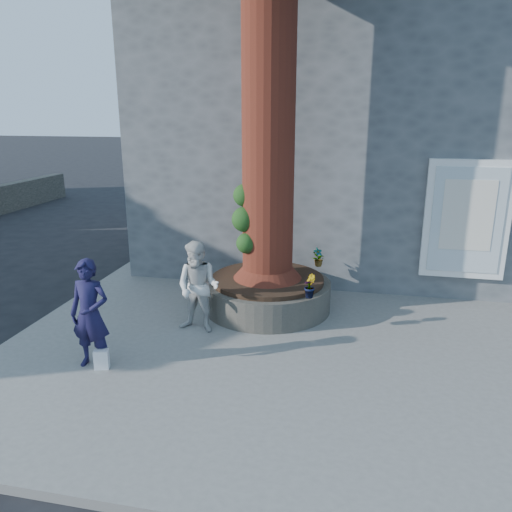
# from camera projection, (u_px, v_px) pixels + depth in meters

# --- Properties ---
(ground) EXTENTS (120.00, 120.00, 0.00)m
(ground) POSITION_uv_depth(u_px,v_px,m) (191.00, 360.00, 7.55)
(ground) COLOR black
(ground) RESTS_ON ground
(pavement) EXTENTS (9.00, 8.00, 0.12)m
(pavement) POSITION_uv_depth(u_px,v_px,m) (298.00, 337.00, 8.17)
(pavement) COLOR slate
(pavement) RESTS_ON ground
(yellow_line) EXTENTS (0.10, 30.00, 0.01)m
(yellow_line) POSITION_uv_depth(u_px,v_px,m) (50.00, 317.00, 9.10)
(yellow_line) COLOR yellow
(yellow_line) RESTS_ON ground
(stone_shop) EXTENTS (10.30, 8.30, 6.30)m
(stone_shop) POSITION_uv_depth(u_px,v_px,m) (370.00, 129.00, 12.92)
(stone_shop) COLOR #505455
(stone_shop) RESTS_ON ground
(planter) EXTENTS (2.30, 2.30, 0.60)m
(planter) POSITION_uv_depth(u_px,v_px,m) (267.00, 293.00, 9.15)
(planter) COLOR black
(planter) RESTS_ON pavement
(man) EXTENTS (0.58, 0.38, 1.58)m
(man) POSITION_uv_depth(u_px,v_px,m) (90.00, 314.00, 6.95)
(man) COLOR #161437
(man) RESTS_ON pavement
(woman) EXTENTS (0.80, 0.66, 1.52)m
(woman) POSITION_uv_depth(u_px,v_px,m) (198.00, 287.00, 8.09)
(woman) COLOR silver
(woman) RESTS_ON pavement
(shopping_bag) EXTENTS (0.23, 0.17, 0.28)m
(shopping_bag) POSITION_uv_depth(u_px,v_px,m) (102.00, 359.00, 7.04)
(shopping_bag) COLOR white
(shopping_bag) RESTS_ON pavement
(plant_a) EXTENTS (0.23, 0.23, 0.37)m
(plant_a) POSITION_uv_depth(u_px,v_px,m) (318.00, 257.00, 9.65)
(plant_a) COLOR gray
(plant_a) RESTS_ON planter
(plant_b) EXTENTS (0.23, 0.24, 0.38)m
(plant_b) POSITION_uv_depth(u_px,v_px,m) (309.00, 286.00, 8.04)
(plant_b) COLOR gray
(plant_b) RESTS_ON planter
(plant_c) EXTENTS (0.18, 0.18, 0.29)m
(plant_c) POSITION_uv_depth(u_px,v_px,m) (309.00, 289.00, 8.06)
(plant_c) COLOR gray
(plant_c) RESTS_ON planter
(plant_d) EXTENTS (0.25, 0.28, 0.29)m
(plant_d) POSITION_uv_depth(u_px,v_px,m) (319.00, 259.00, 9.65)
(plant_d) COLOR gray
(plant_d) RESTS_ON planter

